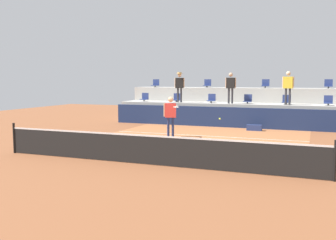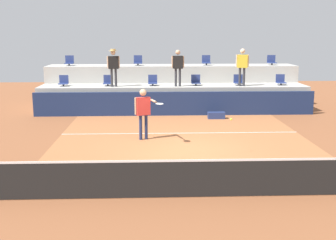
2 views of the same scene
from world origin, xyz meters
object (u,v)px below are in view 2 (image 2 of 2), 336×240
stadium_chair_upper_left (138,61)px  spectator_leaning_on_rail (242,63)px  spectator_with_hat (113,64)px  tennis_ball (231,119)px  tennis_player (144,109)px  stadium_chair_lower_mid_left (153,81)px  stadium_chair_lower_far_right (281,81)px  equipment_bag (216,115)px  stadium_chair_lower_far_left (64,82)px  stadium_chair_upper_far_right (272,61)px  stadium_chair_lower_mid_right (196,81)px  stadium_chair_lower_left (108,81)px  stadium_chair_lower_right (238,81)px  spectator_in_grey (178,64)px  stadium_chair_upper_right (206,61)px  stadium_chair_upper_far_left (69,61)px

stadium_chair_upper_left → spectator_leaning_on_rail: (5.05, -2.18, 0.03)m
spectator_with_hat → tennis_ball: size_ratio=26.18×
spectator_with_hat → spectator_leaning_on_rail: bearing=-0.0°
tennis_player → spectator_leaning_on_rail: spectator_leaning_on_rail is taller
stadium_chair_lower_mid_left → stadium_chair_lower_far_right: (6.31, 0.00, 0.00)m
spectator_with_hat → equipment_bag: bearing=-20.2°
stadium_chair_lower_far_left → stadium_chair_upper_far_right: 10.82m
stadium_chair_lower_mid_left → stadium_chair_lower_mid_right: (2.11, 0.00, 0.00)m
spectator_leaning_on_rail → tennis_ball: spectator_leaning_on_rail is taller
stadium_chair_lower_left → tennis_ball: size_ratio=7.65×
stadium_chair_lower_mid_left → stadium_chair_upper_left: 2.13m
stadium_chair_lower_mid_right → stadium_chair_upper_far_right: size_ratio=1.00×
stadium_chair_lower_mid_left → stadium_chair_lower_right: size_ratio=1.00×
stadium_chair_lower_left → stadium_chair_upper_far_right: 8.73m
stadium_chair_lower_far_right → stadium_chair_upper_far_right: bearing=89.3°
stadium_chair_lower_left → spectator_in_grey: 3.49m
stadium_chair_lower_mid_right → equipment_bag: 2.58m
stadium_chair_lower_left → tennis_player: 6.05m
stadium_chair_lower_mid_left → stadium_chair_upper_far_right: 6.63m
stadium_chair_lower_far_left → tennis_player: 6.99m
stadium_chair_upper_right → stadium_chair_upper_far_left: bearing=180.0°
stadium_chair_lower_mid_right → stadium_chair_lower_far_right: (4.20, 0.00, 0.00)m
stadium_chair_lower_mid_left → stadium_chair_lower_mid_right: same height
stadium_chair_lower_mid_left → spectator_leaning_on_rail: size_ratio=0.29×
stadium_chair_lower_mid_left → spectator_with_hat: spectator_with_hat is taller
tennis_player → stadium_chair_upper_far_left: bearing=117.8°
stadium_chair_lower_far_left → tennis_ball: size_ratio=7.65×
spectator_with_hat → stadium_chair_lower_mid_left: bearing=11.7°
stadium_chair_upper_far_right → stadium_chair_lower_right: bearing=-139.7°
stadium_chair_lower_right → stadium_chair_upper_right: stadium_chair_upper_right is taller
stadium_chair_lower_mid_right → spectator_in_grey: spectator_in_grey is taller
equipment_bag → stadium_chair_lower_mid_right: bearing=108.8°
tennis_player → equipment_bag: size_ratio=2.40×
stadium_chair_lower_far_right → equipment_bag: (-3.48, -2.10, -1.31)m
stadium_chair_upper_far_left → tennis_player: bearing=-62.2°
stadium_chair_lower_far_left → tennis_ball: 10.26m
spectator_with_hat → tennis_ball: 8.60m
stadium_chair_lower_far_right → stadium_chair_upper_left: (-7.07, 1.80, 0.85)m
stadium_chair_lower_right → stadium_chair_upper_far_right: (2.12, 1.80, 0.85)m
stadium_chair_upper_far_right → spectator_with_hat: bearing=-165.1°
stadium_chair_upper_left → stadium_chair_lower_mid_right: bearing=-32.1°
equipment_bag → stadium_chair_upper_left: bearing=132.6°
stadium_chair_lower_mid_right → equipment_bag: bearing=-71.2°
stadium_chair_lower_left → spectator_with_hat: 1.02m
stadium_chair_lower_far_right → tennis_ball: 8.71m
spectator_with_hat → stadium_chair_upper_right: bearing=25.0°
stadium_chair_upper_right → stadium_chair_upper_far_right: size_ratio=1.00×
tennis_ball → equipment_bag: tennis_ball is taller
stadium_chair_lower_mid_right → stadium_chair_lower_far_right: same height
stadium_chair_lower_right → spectator_in_grey: (-3.01, -0.38, 0.84)m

